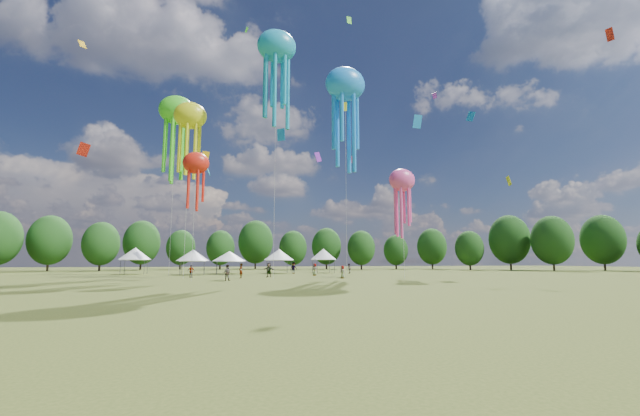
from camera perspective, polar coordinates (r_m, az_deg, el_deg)
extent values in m
plane|color=#384416|center=(16.02, 15.42, -14.66)|extent=(300.00, 300.00, 0.00)
imported|color=gray|center=(45.02, -12.98, -8.89)|extent=(1.00, 0.90, 1.70)
imported|color=gray|center=(60.40, -0.74, -8.67)|extent=(0.85, 1.00, 1.73)
imported|color=gray|center=(70.69, 4.11, -8.51)|extent=(0.87, 0.98, 1.68)
imported|color=gray|center=(68.43, -3.72, -8.44)|extent=(1.34, 0.91, 1.93)
imported|color=gray|center=(55.08, -17.74, -8.50)|extent=(1.01, 0.78, 1.60)
imported|color=gray|center=(54.25, -7.22, -8.67)|extent=(1.74, 1.44, 1.87)
imported|color=gray|center=(51.49, -11.12, -8.69)|extent=(0.59, 0.75, 1.80)
imported|color=gray|center=(50.49, 3.20, -9.00)|extent=(0.74, 0.88, 1.52)
cylinder|color=#47474C|center=(70.73, -26.35, -7.52)|extent=(0.08, 0.08, 2.25)
cylinder|color=#47474C|center=(74.12, -25.86, -7.52)|extent=(0.08, 0.08, 2.25)
cylinder|color=#47474C|center=(70.18, -23.56, -7.68)|extent=(0.08, 0.08, 2.25)
cylinder|color=#47474C|center=(73.60, -23.19, -7.67)|extent=(0.08, 0.08, 2.25)
cube|color=white|center=(72.13, -24.69, -6.67)|extent=(3.85, 3.85, 0.10)
cone|color=white|center=(72.14, -24.64, -5.87)|extent=(5.01, 5.01, 1.92)
cylinder|color=#47474C|center=(64.61, -19.16, -8.05)|extent=(0.08, 0.08, 2.04)
cylinder|color=#47474C|center=(68.10, -18.98, -8.01)|extent=(0.08, 0.08, 2.04)
cylinder|color=#47474C|center=(64.50, -16.03, -8.17)|extent=(0.08, 0.08, 2.04)
cylinder|color=#47474C|center=(67.99, -16.01, -8.13)|extent=(0.08, 0.08, 2.04)
cube|color=white|center=(66.27, -17.51, -7.17)|extent=(3.89, 3.89, 0.10)
cone|color=white|center=(66.28, -17.48, -6.37)|extent=(5.06, 5.06, 1.75)
cylinder|color=#47474C|center=(68.64, -14.32, -8.20)|extent=(0.08, 0.08, 1.98)
cylinder|color=#47474C|center=(72.64, -14.39, -8.15)|extent=(0.08, 0.08, 1.98)
cylinder|color=#47474C|center=(68.86, -10.95, -8.29)|extent=(0.08, 0.08, 1.98)
cylinder|color=#47474C|center=(72.85, -11.21, -8.24)|extent=(0.08, 0.08, 1.98)
cube|color=white|center=(70.71, -12.69, -7.38)|extent=(4.40, 4.40, 0.10)
cone|color=white|center=(70.72, -12.67, -6.65)|extent=(5.72, 5.72, 1.70)
cylinder|color=#47474C|center=(68.95, -7.07, -8.28)|extent=(0.08, 0.08, 2.19)
cylinder|color=#47474C|center=(72.55, -7.50, -8.24)|extent=(0.08, 0.08, 2.19)
cylinder|color=#47474C|center=(69.59, -4.08, -8.31)|extent=(0.08, 0.08, 2.19)
cylinder|color=#47474C|center=(73.15, -4.65, -8.27)|extent=(0.08, 0.08, 2.19)
cube|color=white|center=(71.03, -5.81, -7.35)|extent=(4.04, 4.04, 0.10)
cone|color=white|center=(71.04, -5.80, -6.55)|extent=(5.25, 5.25, 1.88)
cylinder|color=#47474C|center=(72.62, -0.41, -8.26)|extent=(0.08, 0.08, 2.30)
cylinder|color=#47474C|center=(75.76, -1.06, -8.23)|extent=(0.08, 0.08, 2.30)
cylinder|color=#47474C|center=(73.54, 2.06, -8.24)|extent=(0.08, 0.08, 2.30)
cylinder|color=#47474C|center=(76.64, 1.32, -8.22)|extent=(0.08, 0.08, 2.30)
cube|color=white|center=(74.62, 0.48, -7.32)|extent=(3.65, 3.65, 0.10)
cone|color=white|center=(74.63, 0.48, -6.52)|extent=(4.74, 4.74, 1.97)
ellipsoid|color=yellow|center=(54.68, -17.83, 12.30)|extent=(4.04, 2.83, 3.43)
cylinder|color=beige|center=(52.19, -18.28, 1.75)|extent=(0.03, 0.03, 20.29)
ellipsoid|color=#179AC9|center=(54.33, -6.13, 21.74)|extent=(4.86, 3.40, 4.13)
cylinder|color=beige|center=(48.96, -6.36, 6.98)|extent=(0.03, 0.03, 28.60)
ellipsoid|color=#F5489C|center=(52.64, 11.49, 3.88)|extent=(3.46, 2.42, 2.94)
cylinder|color=beige|center=(51.79, 11.67, -2.83)|extent=(0.03, 0.03, 12.34)
ellipsoid|color=#43D923|center=(66.05, -19.57, 12.88)|extent=(5.16, 3.61, 4.39)
cylinder|color=beige|center=(62.91, -20.07, 2.30)|extent=(0.03, 0.03, 24.62)
ellipsoid|color=red|center=(45.78, -17.09, 6.09)|extent=(2.79, 1.95, 2.37)
cylinder|color=beige|center=(44.76, -17.41, -1.77)|extent=(0.03, 0.03, 12.59)
ellipsoid|color=#1A86F2|center=(63.16, 3.58, 17.04)|extent=(6.08, 4.25, 5.16)
cylinder|color=beige|center=(58.71, 3.69, 4.37)|extent=(0.03, 0.03, 28.32)
cube|color=#43D923|center=(53.66, 4.13, 24.91)|extent=(0.73, 0.25, 0.93)
cube|color=#1A86F2|center=(73.78, -5.53, 10.25)|extent=(1.34, 1.48, 2.21)
cube|color=#179AC9|center=(83.17, 2.01, 9.59)|extent=(0.80, 0.36, 0.87)
cube|color=purple|center=(58.22, -0.28, 7.21)|extent=(1.33, 0.73, 1.68)
cube|color=red|center=(57.37, 35.71, 19.26)|extent=(0.80, 1.23, 1.56)
cube|color=#43D923|center=(84.50, -10.32, 23.50)|extent=(0.72, 1.12, 1.10)
cube|color=#1A86F2|center=(57.13, 20.50, 12.02)|extent=(0.71, 1.23, 1.55)
cube|color=red|center=(86.23, -16.08, 6.69)|extent=(1.71, 1.94, 2.68)
cube|color=#FFB50F|center=(60.24, -30.54, 19.28)|extent=(0.97, 0.93, 1.04)
cube|color=yellow|center=(79.67, 3.54, 14.10)|extent=(1.70, 1.46, 2.21)
cube|color=#1A86F2|center=(75.67, 13.59, 11.78)|extent=(1.78, 1.23, 2.33)
cube|color=#F5489C|center=(77.12, 4.55, 6.82)|extent=(0.68, 1.39, 1.57)
cube|color=purple|center=(66.42, 15.86, 15.00)|extent=(0.99, 0.47, 1.03)
cube|color=red|center=(75.87, -30.39, 7.14)|extent=(2.17, 0.48, 2.50)
cube|color=#FFB50F|center=(59.88, -15.86, 7.12)|extent=(1.12, 0.17, 1.37)
cube|color=yellow|center=(61.78, 25.09, 3.48)|extent=(0.65, 1.20, 1.40)
cube|color=#179AC9|center=(64.87, -15.58, 5.44)|extent=(0.95, 2.02, 2.18)
cylinder|color=#38281C|center=(104.38, -34.03, -6.46)|extent=(0.44, 0.44, 3.41)
ellipsoid|color=#1C4517|center=(104.48, -33.83, -3.77)|extent=(8.53, 8.53, 10.66)
cylinder|color=#38281C|center=(101.23, -28.66, -6.92)|extent=(0.44, 0.44, 3.07)
ellipsoid|color=#1C4517|center=(101.30, -28.51, -4.44)|extent=(7.66, 7.66, 9.58)
cylinder|color=#38281C|center=(108.11, -23.98, -7.08)|extent=(0.44, 0.44, 3.43)
ellipsoid|color=#1C4517|center=(108.21, -23.84, -4.47)|extent=(8.58, 8.58, 10.73)
cylinder|color=#38281C|center=(112.83, -19.14, -7.43)|extent=(0.44, 0.44, 2.95)
ellipsoid|color=#1C4517|center=(112.89, -19.05, -5.28)|extent=(7.37, 7.37, 9.21)
cylinder|color=#38281C|center=(108.79, -13.93, -7.64)|extent=(0.44, 0.44, 2.89)
ellipsoid|color=#1C4517|center=(108.84, -13.86, -5.45)|extent=(7.23, 7.23, 9.04)
cylinder|color=#38281C|center=(113.91, -9.11, -7.52)|extent=(0.44, 0.44, 3.84)
ellipsoid|color=#1C4517|center=(114.03, -9.05, -4.74)|extent=(9.60, 9.60, 11.99)
cylinder|color=#38281C|center=(104.31, -3.85, -7.87)|extent=(0.44, 0.44, 2.84)
ellipsoid|color=#1C4517|center=(104.37, -3.83, -5.63)|extent=(7.11, 7.11, 8.89)
cylinder|color=#38281C|center=(109.21, 0.92, -7.79)|extent=(0.44, 0.44, 3.16)
ellipsoid|color=#1C4517|center=(109.28, 0.92, -5.41)|extent=(7.91, 7.91, 9.88)
cylinder|color=#38281C|center=(106.29, 5.87, -7.83)|extent=(0.44, 0.44, 2.88)
ellipsoid|color=#1C4517|center=(106.35, 5.84, -5.60)|extent=(7.21, 7.21, 9.01)
cylinder|color=#38281C|center=(112.45, 10.69, -7.79)|extent=(0.44, 0.44, 2.63)
ellipsoid|color=#1C4517|center=(112.49, 10.64, -5.87)|extent=(6.57, 6.57, 8.22)
cylinder|color=#38281C|center=(113.68, 15.58, -7.52)|extent=(0.44, 0.44, 3.13)
ellipsoid|color=#1C4517|center=(113.75, 15.50, -5.25)|extent=(7.81, 7.81, 9.77)
cylinder|color=#38281C|center=(105.45, 20.42, -7.45)|extent=(0.44, 0.44, 2.72)
ellipsoid|color=#1C4517|center=(105.50, 20.33, -5.33)|extent=(6.80, 6.80, 8.50)
cylinder|color=#38281C|center=(108.96, 25.31, -6.90)|extent=(0.44, 0.44, 3.81)
ellipsoid|color=#1C4517|center=(109.09, 25.15, -4.03)|extent=(9.52, 9.52, 11.90)
cylinder|color=#38281C|center=(104.75, 30.10, -6.70)|extent=(0.44, 0.44, 3.51)
ellipsoid|color=#1C4517|center=(104.86, 29.92, -3.95)|extent=(8.78, 8.78, 10.97)
cylinder|color=#38281C|center=(113.26, 35.22, -6.29)|extent=(0.44, 0.44, 3.64)
ellipsoid|color=#1C4517|center=(113.37, 35.02, -3.66)|extent=(9.10, 9.10, 11.37)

